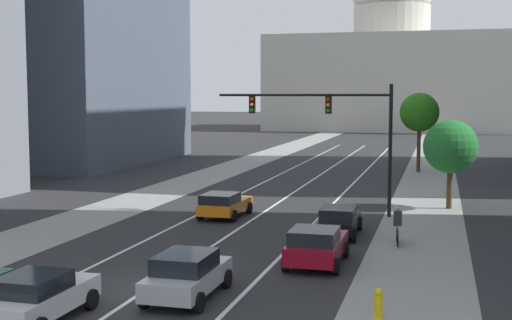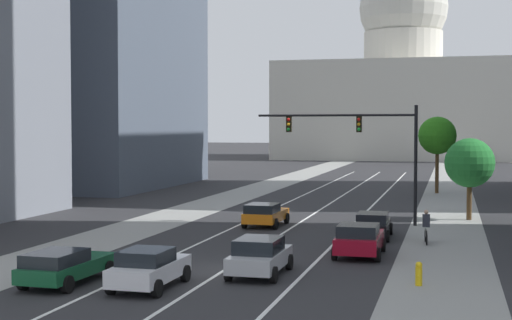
{
  "view_description": "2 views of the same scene",
  "coord_description": "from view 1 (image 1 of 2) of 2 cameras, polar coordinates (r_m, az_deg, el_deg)",
  "views": [
    {
      "loc": [
        9.55,
        -21.38,
        6.62
      ],
      "look_at": [
        0.12,
        14.06,
        3.17
      ],
      "focal_mm": 48.76,
      "sensor_mm": 36.0,
      "label": 1
    },
    {
      "loc": [
        9.03,
        -29.8,
        5.93
      ],
      "look_at": [
        -0.96,
        9.11,
        4.17
      ],
      "focal_mm": 53.66,
      "sensor_mm": 36.0,
      "label": 2
    }
  ],
  "objects": [
    {
      "name": "ground_plane",
      "position": [
        62.47,
        6.02,
        -0.74
      ],
      "size": [
        400.0,
        400.0,
        0.0
      ],
      "primitive_type": "plane",
      "color": "#2B2B2D"
    },
    {
      "name": "lane_stripe_right",
      "position": [
        47.26,
        7.19,
        -2.71
      ],
      "size": [
        0.16,
        90.0,
        0.01
      ],
      "primitive_type": "cube",
      "color": "white",
      "rests_on": "ground"
    },
    {
      "name": "sidewalk_right",
      "position": [
        56.77,
        14.01,
        -1.48
      ],
      "size": [
        4.22,
        130.0,
        0.01
      ],
      "primitive_type": "cube",
      "color": "gray",
      "rests_on": "ground"
    },
    {
      "name": "fire_hydrant",
      "position": [
        21.36,
        10.01,
        -11.46
      ],
      "size": [
        0.26,
        0.35,
        0.91
      ],
      "color": "yellow",
      "rests_on": "ground"
    },
    {
      "name": "car_white",
      "position": [
        21.57,
        -17.42,
        -10.63
      ],
      "size": [
        2.01,
        4.16,
        1.48
      ],
      "rotation": [
        0.0,
        0.0,
        1.56
      ],
      "color": "silver",
      "rests_on": "ground"
    },
    {
      "name": "car_silver",
      "position": [
        23.06,
        -5.68,
        -9.3
      ],
      "size": [
        2.01,
        4.19,
        1.52
      ],
      "rotation": [
        0.0,
        0.0,
        1.57
      ],
      "color": "#B2B5BA",
      "rests_on": "ground"
    },
    {
      "name": "car_crimson",
      "position": [
        27.3,
        4.98,
        -6.98
      ],
      "size": [
        2.14,
        4.25,
        1.53
      ],
      "rotation": [
        0.0,
        0.0,
        1.58
      ],
      "color": "maroon",
      "rests_on": "ground"
    },
    {
      "name": "street_tree_far_right",
      "position": [
        61.09,
        13.26,
        3.8
      ],
      "size": [
        3.35,
        3.35,
        6.81
      ],
      "color": "#51381E",
      "rests_on": "ground"
    },
    {
      "name": "street_tree_near_right",
      "position": [
        41.76,
        15.66,
        1.04
      ],
      "size": [
        3.13,
        3.13,
        5.2
      ],
      "color": "#51381E",
      "rests_on": "ground"
    },
    {
      "name": "cyclist",
      "position": [
        31.48,
        11.54,
        -5.3
      ],
      "size": [
        0.38,
        1.7,
        1.72
      ],
      "rotation": [
        0.0,
        0.0,
        1.66
      ],
      "color": "black",
      "rests_on": "ground"
    },
    {
      "name": "sidewalk_left",
      "position": [
        59.64,
        -3.08,
        -1.01
      ],
      "size": [
        4.22,
        130.0,
        0.01
      ],
      "primitive_type": "cube",
      "color": "gray",
      "rests_on": "ground"
    },
    {
      "name": "car_orange",
      "position": [
        37.62,
        -2.64,
        -3.63
      ],
      "size": [
        2.16,
        4.16,
        1.4
      ],
      "rotation": [
        0.0,
        0.0,
        1.55
      ],
      "color": "orange",
      "rests_on": "ground"
    },
    {
      "name": "lane_stripe_center",
      "position": [
        47.81,
        3.24,
        -2.59
      ],
      "size": [
        0.16,
        90.0,
        0.01
      ],
      "primitive_type": "cube",
      "color": "white",
      "rests_on": "ground"
    },
    {
      "name": "car_black",
      "position": [
        33.16,
        6.78,
        -4.92
      ],
      "size": [
        2.0,
        4.32,
        1.35
      ],
      "rotation": [
        0.0,
        0.0,
        1.59
      ],
      "color": "black",
      "rests_on": "ground"
    },
    {
      "name": "capitol_building",
      "position": [
        137.56,
        11.01,
        7.59
      ],
      "size": [
        44.22,
        29.93,
        37.37
      ],
      "color": "beige",
      "rests_on": "ground"
    },
    {
      "name": "traffic_signal_mast",
      "position": [
        38.35,
        6.42,
        3.2
      ],
      "size": [
        9.74,
        0.39,
        7.2
      ],
      "color": "black",
      "rests_on": "ground"
    },
    {
      "name": "lane_stripe_left",
      "position": [
        48.58,
        -0.61,
        -2.45
      ],
      "size": [
        0.16,
        90.0,
        0.01
      ],
      "primitive_type": "cube",
      "color": "white",
      "rests_on": "ground"
    }
  ]
}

